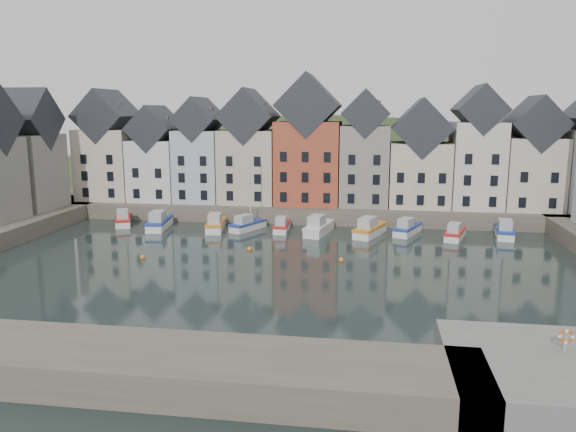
# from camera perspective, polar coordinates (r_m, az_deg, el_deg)

# --- Properties ---
(ground) EXTENTS (260.00, 260.00, 0.00)m
(ground) POSITION_cam_1_polar(r_m,az_deg,el_deg) (52.20, -1.51, -5.82)
(ground) COLOR black
(ground) RESTS_ON ground
(far_quay) EXTENTS (90.00, 16.00, 2.00)m
(far_quay) POSITION_cam_1_polar(r_m,az_deg,el_deg) (80.94, 2.18, 0.87)
(far_quay) COLOR #524D3F
(far_quay) RESTS_ON ground
(near_wall) EXTENTS (50.00, 6.00, 2.00)m
(near_wall) POSITION_cam_1_polar(r_m,az_deg,el_deg) (35.89, -24.53, -13.04)
(near_wall) COLOR #524D3F
(near_wall) RESTS_ON ground
(hillside) EXTENTS (153.60, 70.40, 64.00)m
(hillside) POSITION_cam_1_polar(r_m,az_deg,el_deg) (110.61, 3.63, -6.54)
(hillside) COLOR #25381C
(hillside) RESTS_ON ground
(far_terrace) EXTENTS (72.37, 8.16, 17.78)m
(far_terrace) POSITION_cam_1_polar(r_m,az_deg,el_deg) (77.69, 4.43, 6.29)
(far_terrace) COLOR beige
(far_terrace) RESTS_ON far_quay
(left_terrace) EXTENTS (7.65, 17.00, 15.69)m
(left_terrace) POSITION_cam_1_polar(r_m,az_deg,el_deg) (77.32, -27.01, 5.13)
(left_terrace) COLOR gray
(left_terrace) RESTS_ON left_quay
(mooring_buoys) EXTENTS (20.50, 5.50, 0.50)m
(mooring_buoys) POSITION_cam_1_polar(r_m,az_deg,el_deg) (57.97, -4.49, -4.01)
(mooring_buoys) COLOR orange
(mooring_buoys) RESTS_ON ground
(boat_a) EXTENTS (4.18, 6.35, 2.34)m
(boat_a) POSITION_cam_1_polar(r_m,az_deg,el_deg) (76.72, -16.42, -0.35)
(boat_a) COLOR silver
(boat_a) RESTS_ON ground
(boat_b) EXTENTS (3.01, 7.01, 2.61)m
(boat_b) POSITION_cam_1_polar(r_m,az_deg,el_deg) (73.03, -12.96, -0.66)
(boat_b) COLOR silver
(boat_b) RESTS_ON ground
(boat_c) EXTENTS (3.02, 6.69, 2.48)m
(boat_c) POSITION_cam_1_polar(r_m,az_deg,el_deg) (70.87, -7.37, -0.85)
(boat_c) COLOR silver
(boat_c) RESTS_ON ground
(boat_d) EXTENTS (4.03, 5.94, 10.95)m
(boat_d) POSITION_cam_1_polar(r_m,az_deg,el_deg) (70.59, -4.18, -0.86)
(boat_d) COLOR silver
(boat_d) RESTS_ON ground
(boat_e) EXTENTS (1.91, 5.50, 2.09)m
(boat_e) POSITION_cam_1_polar(r_m,az_deg,el_deg) (69.87, -0.64, -1.03)
(boat_e) COLOR silver
(boat_e) RESTS_ON ground
(boat_f) EXTENTS (3.39, 7.13, 2.63)m
(boat_f) POSITION_cam_1_polar(r_m,az_deg,el_deg) (68.36, 3.11, -1.17)
(boat_f) COLOR silver
(boat_f) RESTS_ON ground
(boat_g) EXTENTS (4.26, 7.09, 2.60)m
(boat_g) POSITION_cam_1_polar(r_m,az_deg,el_deg) (67.94, 8.28, -1.35)
(boat_g) COLOR silver
(boat_g) RESTS_ON ground
(boat_h) EXTENTS (3.91, 6.21, 2.29)m
(boat_h) POSITION_cam_1_polar(r_m,az_deg,el_deg) (69.51, 12.01, -1.28)
(boat_h) COLOR silver
(boat_h) RESTS_ON ground
(boat_i) EXTENTS (3.27, 5.87, 2.15)m
(boat_i) POSITION_cam_1_polar(r_m,az_deg,el_deg) (68.47, 16.59, -1.71)
(boat_i) COLOR silver
(boat_i) RESTS_ON ground
(boat_j) EXTENTS (2.81, 6.48, 2.41)m
(boat_j) POSITION_cam_1_polar(r_m,az_deg,el_deg) (71.37, 21.12, -1.43)
(boat_j) COLOR silver
(boat_j) RESTS_ON ground
(life_ring_post) EXTENTS (0.80, 0.17, 1.30)m
(life_ring_post) POSITION_cam_1_polar(r_m,az_deg,el_deg) (34.30, 26.37, -10.94)
(life_ring_post) COLOR gray
(life_ring_post) RESTS_ON near_quay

